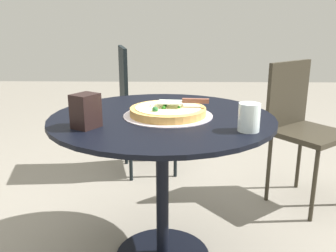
% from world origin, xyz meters
% --- Properties ---
extents(patio_table, '(0.93, 0.93, 0.68)m').
position_xyz_m(patio_table, '(0.00, 0.00, 0.54)').
color(patio_table, black).
rests_on(patio_table, ground).
extents(pizza_on_tray, '(0.37, 0.37, 0.06)m').
position_xyz_m(pizza_on_tray, '(-0.00, 0.02, 0.70)').
color(pizza_on_tray, silver).
rests_on(pizza_on_tray, patio_table).
extents(pizza_server, '(0.09, 0.21, 0.02)m').
position_xyz_m(pizza_server, '(-0.00, 0.09, 0.74)').
color(pizza_server, silver).
rests_on(pizza_server, pizza_on_tray).
extents(drinking_cup, '(0.08, 0.08, 0.10)m').
position_xyz_m(drinking_cup, '(0.21, 0.32, 0.73)').
color(drinking_cup, silver).
rests_on(drinking_cup, patio_table).
extents(napkin_dispenser, '(0.12, 0.11, 0.13)m').
position_xyz_m(napkin_dispenser, '(0.18, -0.27, 0.75)').
color(napkin_dispenser, black).
rests_on(napkin_dispenser, patio_table).
extents(patio_chair_near, '(0.45, 0.45, 0.89)m').
position_xyz_m(patio_chair_near, '(-1.02, -0.21, 0.51)').
color(patio_chair_near, black).
rests_on(patio_chair_near, ground).
extents(patio_chair_far, '(0.51, 0.51, 0.84)m').
position_xyz_m(patio_chair_far, '(-0.61, 0.79, 0.49)').
color(patio_chair_far, '#312B20').
rests_on(patio_chair_far, ground).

